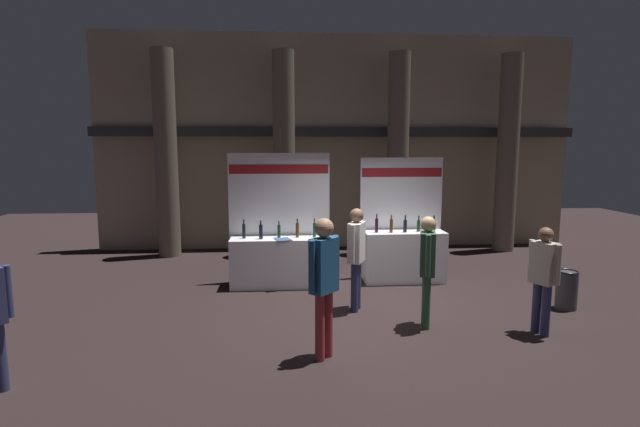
{
  "coord_description": "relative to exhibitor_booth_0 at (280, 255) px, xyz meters",
  "views": [
    {
      "loc": [
        -1.46,
        -7.67,
        2.7
      ],
      "look_at": [
        -0.8,
        1.02,
        1.49
      ],
      "focal_mm": 27.02,
      "sensor_mm": 36.0,
      "label": 1
    }
  ],
  "objects": [
    {
      "name": "ground_plane",
      "position": [
        1.54,
        -1.56,
        -0.61
      ],
      "size": [
        25.2,
        25.2,
        0.0
      ],
      "primitive_type": "plane",
      "color": "black"
    },
    {
      "name": "hall_colonnade",
      "position": [
        1.54,
        3.49,
        2.13
      ],
      "size": [
        12.6,
        1.27,
        5.61
      ],
      "color": "gray",
      "rests_on": "ground_plane"
    },
    {
      "name": "exhibitor_booth_0",
      "position": [
        0.0,
        0.0,
        0.0
      ],
      "size": [
        1.99,
        0.74,
        2.58
      ],
      "color": "white",
      "rests_on": "ground_plane"
    },
    {
      "name": "exhibitor_booth_1",
      "position": [
        2.49,
        0.16,
        0.01
      ],
      "size": [
        1.69,
        0.66,
        2.48
      ],
      "color": "white",
      "rests_on": "ground_plane"
    },
    {
      "name": "trash_bin",
      "position": [
        4.8,
        -1.76,
        -0.28
      ],
      "size": [
        0.34,
        0.34,
        0.66
      ],
      "color": "#38383D",
      "rests_on": "ground_plane"
    },
    {
      "name": "visitor_0",
      "position": [
        1.27,
        -1.56,
        0.41
      ],
      "size": [
        0.35,
        0.55,
        1.71
      ],
      "rotation": [
        0.0,
        0.0,
        1.17
      ],
      "color": "navy",
      "rests_on": "ground_plane"
    },
    {
      "name": "visitor_1",
      "position": [
        3.77,
        -2.81,
        0.31
      ],
      "size": [
        0.35,
        0.47,
        1.58
      ],
      "rotation": [
        0.0,
        0.0,
        2.02
      ],
      "color": "navy",
      "rests_on": "ground_plane"
    },
    {
      "name": "visitor_4",
      "position": [
        0.58,
        -3.36,
        0.47
      ],
      "size": [
        0.4,
        0.41,
        1.82
      ],
      "rotation": [
        0.0,
        0.0,
        3.95
      ],
      "color": "maroon",
      "rests_on": "ground_plane"
    },
    {
      "name": "visitor_6",
      "position": [
        2.2,
        -2.38,
        0.39
      ],
      "size": [
        0.31,
        0.55,
        1.69
      ],
      "rotation": [
        0.0,
        0.0,
        4.45
      ],
      "color": "#33563D",
      "rests_on": "ground_plane"
    }
  ]
}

